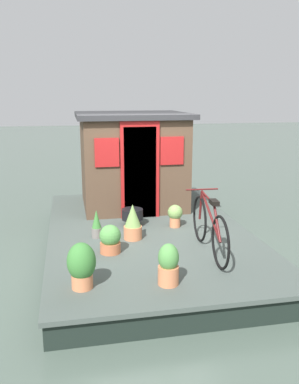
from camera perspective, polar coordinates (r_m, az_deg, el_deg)
The scene contains 11 objects.
ground_plane at distance 7.20m, azimuth -0.32°, elevation -7.95°, with size 60.00×60.00×0.00m, color #47564C.
houseboat_deck at distance 7.13m, azimuth -0.32°, elevation -6.55°, with size 5.45×3.34×0.37m.
houseboat_cabin at distance 8.39m, azimuth -2.47°, elevation 4.59°, with size 2.06×2.21×1.91m.
bicycle at distance 5.96m, azimuth 8.36°, elevation -4.88°, with size 1.78×0.50×0.87m.
potted_plant_basil at distance 6.00m, azimuth -5.52°, elevation -6.61°, with size 0.31×0.31×0.42m.
potted_plant_sage at distance 7.12m, azimuth 3.60°, elevation -3.20°, with size 0.26×0.26×0.39m.
potted_plant_succulent at distance 6.64m, azimuth -7.42°, elevation -4.54°, with size 0.17×0.17×0.46m.
potted_plant_geranium at distance 5.01m, azimuth 2.67°, elevation -10.14°, with size 0.26×0.26×0.52m.
potted_plant_lavender at distance 4.96m, azimuth -9.50°, elevation -10.04°, with size 0.34×0.34×0.57m.
potted_plant_mint at distance 6.51m, azimuth -2.36°, elevation -4.31°, with size 0.29×0.29×0.57m.
charcoal_grill at distance 7.17m, azimuth -2.42°, elevation -3.22°, with size 0.37×0.37×0.30m.
Camera 1 is at (-6.58, 1.29, 2.63)m, focal length 38.07 mm.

